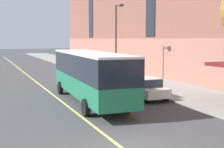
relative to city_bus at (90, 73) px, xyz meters
name	(u,v)px	position (x,y,z in m)	size (l,w,h in m)	color
city_bus	(90,73)	(0.00, 0.00, 0.00)	(3.19, 11.97, 3.46)	#1E704C
parked_car_white_1	(145,88)	(4.19, -0.26, -1.24)	(2.04, 4.31, 1.56)	silver
parked_car_white_2	(88,72)	(4.01, 12.25, -1.24)	(2.05, 4.30, 1.56)	silver
street_lamp	(117,35)	(5.86, 8.74, 2.71)	(0.36, 1.48, 7.57)	#2D2D30
lane_centerline	(100,131)	(-1.70, -6.55, -2.01)	(0.16, 140.00, 0.01)	#E0D66B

